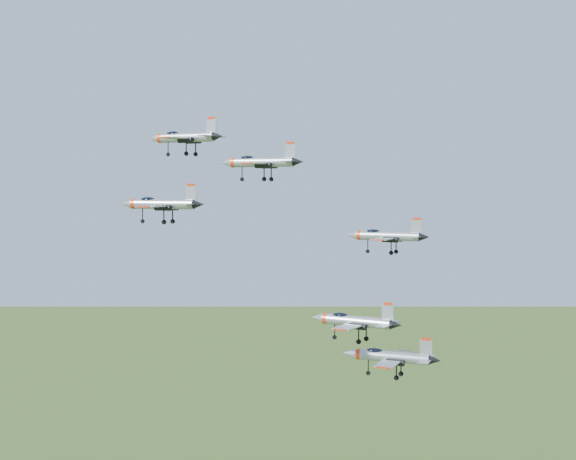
% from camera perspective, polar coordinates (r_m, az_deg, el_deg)
% --- Properties ---
extents(jet_lead, '(13.88, 11.50, 3.71)m').
position_cam_1_polar(jet_lead, '(124.86, -7.42, 6.56)').
color(jet_lead, '#94989F').
extents(jet_left_high, '(12.73, 10.45, 3.41)m').
position_cam_1_polar(jet_left_high, '(111.09, -2.02, 4.85)').
color(jet_left_high, '#94989F').
extents(jet_right_high, '(10.91, 8.98, 2.92)m').
position_cam_1_polar(jet_right_high, '(92.70, -9.07, 1.85)').
color(jet_right_high, '#94989F').
extents(jet_left_low, '(11.45, 9.45, 3.06)m').
position_cam_1_polar(jet_left_low, '(105.02, 6.96, -0.40)').
color(jet_left_low, '#94989F').
extents(jet_right_low, '(10.55, 8.79, 2.82)m').
position_cam_1_polar(jet_right_low, '(85.11, 4.71, -6.45)').
color(jet_right_low, '#94989F').
extents(jet_trail, '(12.91, 10.60, 3.46)m').
position_cam_1_polar(jet_trail, '(104.19, 7.23, -8.90)').
color(jet_trail, '#94989F').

